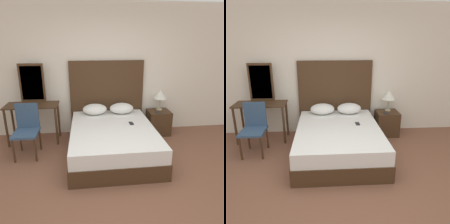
% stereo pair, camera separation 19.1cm
% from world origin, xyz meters
% --- Properties ---
extents(ground_plane, '(16.00, 16.00, 0.00)m').
position_xyz_m(ground_plane, '(0.00, 0.00, 0.00)').
color(ground_plane, brown).
extents(wall_back, '(10.00, 0.06, 2.70)m').
position_xyz_m(wall_back, '(0.00, 2.29, 1.35)').
color(wall_back, silver).
rests_on(wall_back, ground_plane).
extents(bed, '(1.49, 1.95, 0.50)m').
position_xyz_m(bed, '(0.06, 1.22, 0.25)').
color(bed, '#422B19').
rests_on(bed, ground_plane).
extents(headboard, '(1.56, 0.05, 1.57)m').
position_xyz_m(headboard, '(0.06, 2.22, 0.79)').
color(headboard, '#422B19').
rests_on(headboard, ground_plane).
extents(pillow_left, '(0.49, 0.37, 0.22)m').
position_xyz_m(pillow_left, '(-0.22, 1.96, 0.61)').
color(pillow_left, white).
rests_on(pillow_left, bed).
extents(pillow_right, '(0.49, 0.37, 0.22)m').
position_xyz_m(pillow_right, '(0.34, 1.96, 0.61)').
color(pillow_right, white).
rests_on(pillow_right, bed).
extents(phone_on_bed, '(0.08, 0.15, 0.01)m').
position_xyz_m(phone_on_bed, '(0.42, 1.35, 0.51)').
color(phone_on_bed, '#232328').
rests_on(phone_on_bed, bed).
extents(nightstand, '(0.46, 0.43, 0.52)m').
position_xyz_m(nightstand, '(1.16, 1.97, 0.26)').
color(nightstand, '#422B19').
rests_on(nightstand, ground_plane).
extents(table_lamp, '(0.28, 0.28, 0.44)m').
position_xyz_m(table_lamp, '(1.19, 2.06, 0.86)').
color(table_lamp, tan).
rests_on(table_lamp, nightstand).
extents(phone_on_nightstand, '(0.10, 0.16, 0.01)m').
position_xyz_m(phone_on_nightstand, '(1.10, 1.86, 0.52)').
color(phone_on_nightstand, '#232328').
rests_on(phone_on_nightstand, nightstand).
extents(vanity_desk, '(1.01, 0.48, 0.78)m').
position_xyz_m(vanity_desk, '(-1.44, 1.88, 0.64)').
color(vanity_desk, '#422B19').
rests_on(vanity_desk, ground_plane).
extents(vanity_mirror, '(0.48, 0.03, 0.76)m').
position_xyz_m(vanity_mirror, '(-1.44, 2.09, 1.16)').
color(vanity_mirror, '#422B19').
rests_on(vanity_mirror, vanity_desk).
extents(chair, '(0.41, 0.48, 0.91)m').
position_xyz_m(chair, '(-1.45, 1.38, 0.51)').
color(chair, '#334C6B').
rests_on(chair, ground_plane).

